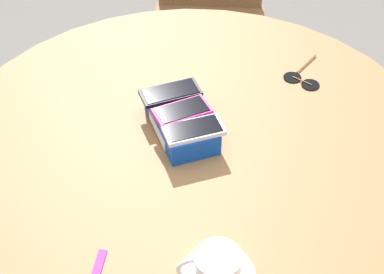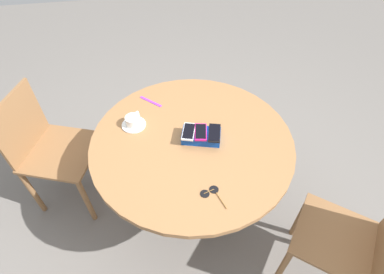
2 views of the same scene
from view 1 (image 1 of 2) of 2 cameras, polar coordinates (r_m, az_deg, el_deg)
round_table at (r=1.50m, az=0.00°, el=-3.38°), size 1.13×1.13×0.76m
phone_box at (r=1.44m, az=-0.98°, el=1.37°), size 0.23×0.17×0.05m
phone_black at (r=1.47m, az=-1.94°, el=3.99°), size 0.10×0.15×0.01m
phone_magenta at (r=1.42m, az=-0.89°, el=2.29°), size 0.09×0.13×0.01m
phone_white at (r=1.37m, az=0.15°, el=0.64°), size 0.10×0.14×0.01m
coffee_cup at (r=1.16m, az=2.18°, el=-11.32°), size 0.09×0.11×0.06m
sunglasses at (r=1.62m, az=9.79°, el=5.05°), size 0.11×0.14×0.01m
chair_near_window at (r=2.36m, az=1.47°, el=9.82°), size 0.57×0.57×0.86m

